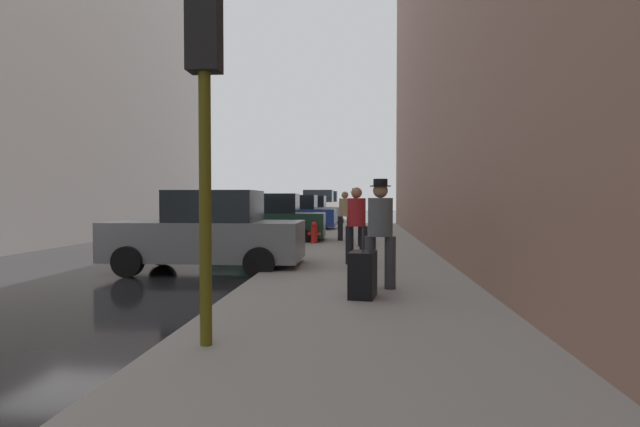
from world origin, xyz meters
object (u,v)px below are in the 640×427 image
Objects in this scene: parked_gray_coupe at (208,233)px; pedestrian_with_beanie at (380,228)px; parked_dark_green_sedan at (267,220)px; parked_blue_sedan at (294,214)px; parked_silver_sedan at (307,211)px; parked_white_van at (316,207)px; parked_bronze_suv at (323,206)px; fire_hydrant at (314,233)px; rolling_suitcase at (363,274)px; traffic_light at (205,82)px; pedestrian_in_red_jacket at (357,221)px; pedestrian_with_fedora at (356,214)px; pedestrian_in_tan_coat at (345,213)px.

pedestrian_with_beanie reaches higher than parked_gray_coupe.
parked_dark_green_sedan is at bearing 90.00° from parked_gray_coupe.
parked_blue_sedan is 1.00× the size of parked_silver_sedan.
parked_white_van and parked_bronze_suv have the same top height.
parked_bronze_suv reaches higher than parked_silver_sedan.
rolling_suitcase reaches higher than fire_hydrant.
parked_bronze_suv is at bearing 92.84° from traffic_light.
traffic_light is at bearing -86.61° from parked_white_van.
parked_gray_coupe is 4.53m from pedestrian_with_beanie.
parked_white_van reaches higher than rolling_suitcase.
parked_gray_coupe is 19.30m from parked_silver_sedan.
fire_hydrant is at bearing -84.80° from parked_white_van.
parked_silver_sedan is 19.25m from pedestrian_in_red_jacket.
pedestrian_in_red_jacket is 3.77m from rolling_suitcase.
pedestrian_with_fedora is 1.71× the size of rolling_suitcase.
rolling_suitcase is at bearing -87.79° from pedestrian_in_red_jacket.
parked_gray_coupe is 1.00× the size of parked_blue_sedan.
rolling_suitcase is at bearing -84.42° from parked_bronze_suv.
pedestrian_with_beanie is (3.69, -9.30, 0.29)m from parked_dark_green_sedan.
pedestrian_with_beanie reaches higher than pedestrian_in_tan_coat.
pedestrian_in_tan_coat is (2.77, -24.88, 0.07)m from parked_bronze_suv.
parked_gray_coupe is 7.16m from pedestrian_in_tan_coat.
parked_dark_green_sedan is 12.62m from parked_silver_sedan.
parked_blue_sedan is 17.98m from parked_bronze_suv.
pedestrian_with_fedora is at bearing 94.02° from pedestrian_with_beanie.
parked_gray_coupe is 6.00× the size of fire_hydrant.
pedestrian_with_beanie is (3.69, -21.92, 0.29)m from parked_silver_sedan.
fire_hydrant is 0.40× the size of pedestrian_with_beanie.
rolling_suitcase is at bearing -44.82° from parked_gray_coupe.
pedestrian_with_fedora is 1.04× the size of pedestrian_in_tan_coat.
parked_white_van is at bearing -90.00° from parked_bronze_suv.
traffic_light reaches higher than rolling_suitcase.
parked_gray_coupe is at bearing -90.00° from parked_dark_green_sedan.
traffic_light is at bearing -84.54° from parked_blue_sedan.
pedestrian_in_red_jacket is (1.41, 6.24, -1.65)m from traffic_light.
pedestrian_in_red_jacket is at bearing -76.09° from parked_blue_sedan.
parked_blue_sedan is 2.47× the size of pedestrian_in_tan_coat.
fire_hydrant is at bearing -86.02° from parked_bronze_suv.
fire_hydrant is at bearing -77.21° from parked_blue_sedan.
traffic_light is at bearing -121.58° from rolling_suitcase.
traffic_light is (1.85, -12.58, 1.91)m from parked_dark_green_sedan.
parked_dark_green_sedan is at bearing 117.22° from pedestrian_in_red_jacket.
rolling_suitcase is at bearing -78.60° from parked_blue_sedan.
parked_dark_green_sedan is at bearing 108.71° from rolling_suitcase.
parked_silver_sedan is (0.00, 12.62, 0.00)m from parked_dark_green_sedan.
parked_bronze_suv is (-0.00, 17.98, 0.18)m from parked_blue_sedan.
parked_bronze_suv is at bearing 90.00° from parked_blue_sedan.
rolling_suitcase is at bearing -83.25° from parked_white_van.
parked_silver_sedan is at bearing -90.00° from parked_white_van.
pedestrian_with_beanie reaches higher than fire_hydrant.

